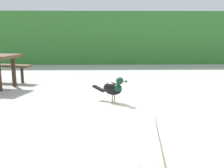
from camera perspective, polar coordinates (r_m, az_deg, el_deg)
The scene contains 3 objects.
hedge_wall at distance 11.16m, azimuth -1.50°, elevation 9.80°, with size 28.00×1.89×1.99m, color #387A33.
picnic_table_foreground at distance 1.88m, azimuth -6.52°, elevation -10.09°, with size 1.86×1.89×0.74m.
bird_grackle at distance 1.89m, azimuth 0.38°, elevation -0.82°, with size 0.25×0.19×0.18m.
Camera 1 is at (-0.00, -1.82, 1.23)m, focal length 43.09 mm.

